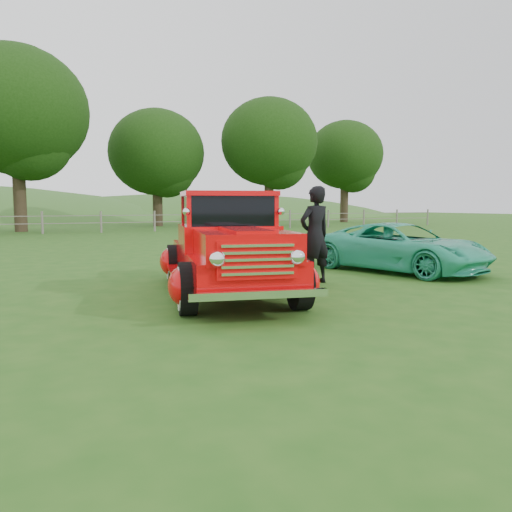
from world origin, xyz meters
name	(u,v)px	position (x,y,z in m)	size (l,w,h in m)	color
ground	(312,303)	(0.00, 0.00, 0.00)	(140.00, 140.00, 0.00)	#235316
distant_hills	(20,255)	(-4.08, 59.46, -4.55)	(116.00, 60.00, 18.00)	#306525
fence_line	(101,222)	(0.00, 22.00, 0.60)	(48.00, 0.12, 1.20)	slate
tree_near_west	(16,111)	(-4.00, 25.00, 6.80)	(8.00, 8.00, 10.42)	#322419
tree_near_east	(157,153)	(5.00, 29.00, 5.25)	(6.80, 6.80, 8.33)	#322419
tree_mid_east	(269,142)	(13.00, 27.00, 6.17)	(7.20, 7.20, 9.44)	#322419
tree_far_east	(345,155)	(22.00, 30.00, 5.86)	(6.60, 6.60, 8.86)	#322419
red_pickup	(227,249)	(-0.90, 1.32, 0.80)	(3.00, 5.24, 1.78)	black
teal_sedan	(401,247)	(3.85, 2.29, 0.57)	(1.88, 4.08, 1.13)	#2EB890
man	(315,235)	(1.12, 1.71, 0.96)	(0.70, 0.46, 1.92)	black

